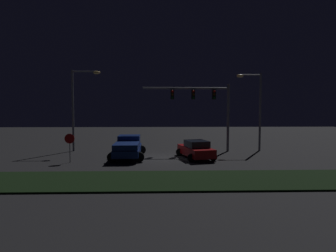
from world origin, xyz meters
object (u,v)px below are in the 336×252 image
at_px(pickup_truck, 128,146).
at_px(street_lamp_left, 79,100).
at_px(car_sedan, 196,149).
at_px(street_lamp_right, 255,102).
at_px(traffic_signal_gantry, 203,101).
at_px(stop_sign, 70,142).

distance_m(pickup_truck, street_lamp_left, 7.63).
distance_m(car_sedan, street_lamp_right, 8.57).
relative_size(traffic_signal_gantry, stop_sign, 3.73).
xyz_separation_m(car_sedan, street_lamp_left, (-10.84, 4.40, 4.26)).
relative_size(car_sedan, street_lamp_left, 0.60).
distance_m(traffic_signal_gantry, street_lamp_right, 5.17).
relative_size(car_sedan, stop_sign, 2.11).
height_order(street_lamp_right, stop_sign, street_lamp_right).
xyz_separation_m(pickup_truck, stop_sign, (-4.24, -2.03, 0.56)).
xyz_separation_m(pickup_truck, car_sedan, (5.67, -0.47, -0.26)).
height_order(pickup_truck, traffic_signal_gantry, traffic_signal_gantry).
xyz_separation_m(pickup_truck, traffic_signal_gantry, (6.83, 3.33, 3.90)).
relative_size(street_lamp_left, street_lamp_right, 1.04).
relative_size(traffic_signal_gantry, street_lamp_left, 1.06).
bearing_deg(traffic_signal_gantry, street_lamp_right, 3.60).
relative_size(car_sedan, street_lamp_right, 0.62).
xyz_separation_m(traffic_signal_gantry, street_lamp_right, (5.16, 0.32, -0.10)).
bearing_deg(traffic_signal_gantry, car_sedan, -107.07).
bearing_deg(street_lamp_left, car_sedan, -22.07).
xyz_separation_m(car_sedan, street_lamp_right, (6.33, 4.12, 4.06)).
bearing_deg(stop_sign, street_lamp_right, 19.30).
xyz_separation_m(street_lamp_right, stop_sign, (-16.24, -5.69, -3.24)).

